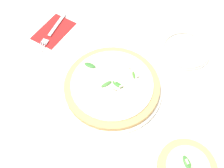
% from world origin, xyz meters
% --- Properties ---
extents(ground_plane, '(6.00, 6.00, 0.00)m').
position_xyz_m(ground_plane, '(0.00, 0.00, 0.00)').
color(ground_plane, white).
extents(pizza_arugula_main, '(0.33, 0.33, 0.05)m').
position_xyz_m(pizza_arugula_main, '(0.04, 0.03, 0.02)').
color(pizza_arugula_main, silver).
rests_on(pizza_arugula_main, ground_plane).
extents(pizza_personal_side, '(0.18, 0.18, 0.05)m').
position_xyz_m(pizza_personal_side, '(0.19, 0.33, 0.02)').
color(pizza_personal_side, silver).
rests_on(pizza_personal_side, ground_plane).
extents(napkin, '(0.17, 0.12, 0.01)m').
position_xyz_m(napkin, '(-0.10, -0.29, 0.00)').
color(napkin, '#B21E1E').
rests_on(napkin, ground_plane).
extents(fork, '(0.21, 0.03, 0.00)m').
position_xyz_m(fork, '(-0.09, -0.29, 0.01)').
color(fork, silver).
rests_on(fork, ground_plane).
extents(side_plate_white, '(0.18, 0.18, 0.02)m').
position_xyz_m(side_plate_white, '(-0.23, 0.20, 0.01)').
color(side_plate_white, silver).
rests_on(side_plate_white, ground_plane).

